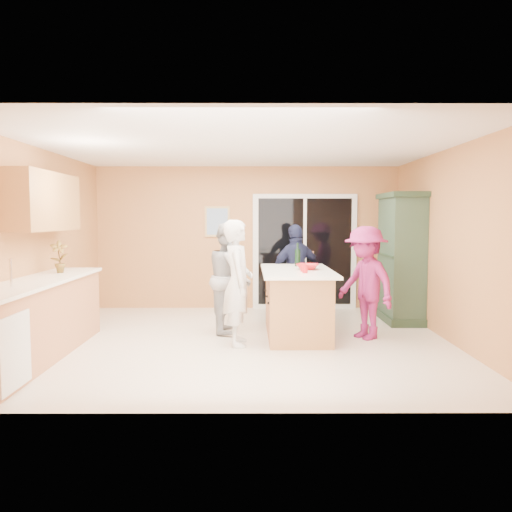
{
  "coord_description": "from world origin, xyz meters",
  "views": [
    {
      "loc": [
        0.13,
        -6.65,
        1.67
      ],
      "look_at": [
        0.15,
        0.1,
        1.15
      ],
      "focal_mm": 35.0,
      "sensor_mm": 36.0,
      "label": 1
    }
  ],
  "objects_px": {
    "kitchen_island": "(297,305)",
    "green_hutch": "(401,259)",
    "woman_grey": "(230,277)",
    "woman_white": "(238,283)",
    "woman_magenta": "(366,283)",
    "woman_navy": "(296,273)"
  },
  "relations": [
    {
      "from": "kitchen_island",
      "to": "green_hutch",
      "type": "relative_size",
      "value": 0.87
    },
    {
      "from": "kitchen_island",
      "to": "woman_grey",
      "type": "xyz_separation_m",
      "value": [
        -0.96,
        0.26,
        0.36
      ]
    },
    {
      "from": "green_hutch",
      "to": "woman_white",
      "type": "bearing_deg",
      "value": -149.62
    },
    {
      "from": "woman_grey",
      "to": "woman_white",
      "type": "bearing_deg",
      "value": -173.4
    },
    {
      "from": "woman_grey",
      "to": "green_hutch",
      "type": "bearing_deg",
      "value": -78.65
    },
    {
      "from": "kitchen_island",
      "to": "woman_magenta",
      "type": "height_order",
      "value": "woman_magenta"
    },
    {
      "from": "kitchen_island",
      "to": "woman_magenta",
      "type": "relative_size",
      "value": 1.16
    },
    {
      "from": "green_hutch",
      "to": "woman_magenta",
      "type": "relative_size",
      "value": 1.33
    },
    {
      "from": "woman_grey",
      "to": "woman_magenta",
      "type": "relative_size",
      "value": 1.03
    },
    {
      "from": "kitchen_island",
      "to": "green_hutch",
      "type": "height_order",
      "value": "green_hutch"
    },
    {
      "from": "kitchen_island",
      "to": "woman_grey",
      "type": "height_order",
      "value": "woman_grey"
    },
    {
      "from": "kitchen_island",
      "to": "green_hutch",
      "type": "bearing_deg",
      "value": 29.17
    },
    {
      "from": "woman_navy",
      "to": "green_hutch",
      "type": "bearing_deg",
      "value": 158.78
    },
    {
      "from": "woman_white",
      "to": "woman_navy",
      "type": "xyz_separation_m",
      "value": [
        0.89,
        1.52,
        -0.04
      ]
    },
    {
      "from": "kitchen_island",
      "to": "woman_white",
      "type": "bearing_deg",
      "value": -148.85
    },
    {
      "from": "woman_magenta",
      "to": "green_hutch",
      "type": "bearing_deg",
      "value": 114.86
    },
    {
      "from": "woman_white",
      "to": "woman_navy",
      "type": "distance_m",
      "value": 1.77
    },
    {
      "from": "woman_grey",
      "to": "woman_navy",
      "type": "distance_m",
      "value": 1.29
    },
    {
      "from": "woman_magenta",
      "to": "woman_grey",
      "type": "bearing_deg",
      "value": -132.31
    },
    {
      "from": "woman_white",
      "to": "green_hutch",
      "type": "bearing_deg",
      "value": -64.46
    },
    {
      "from": "woman_grey",
      "to": "woman_navy",
      "type": "relative_size",
      "value": 1.02
    },
    {
      "from": "green_hutch",
      "to": "woman_navy",
      "type": "height_order",
      "value": "green_hutch"
    }
  ]
}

